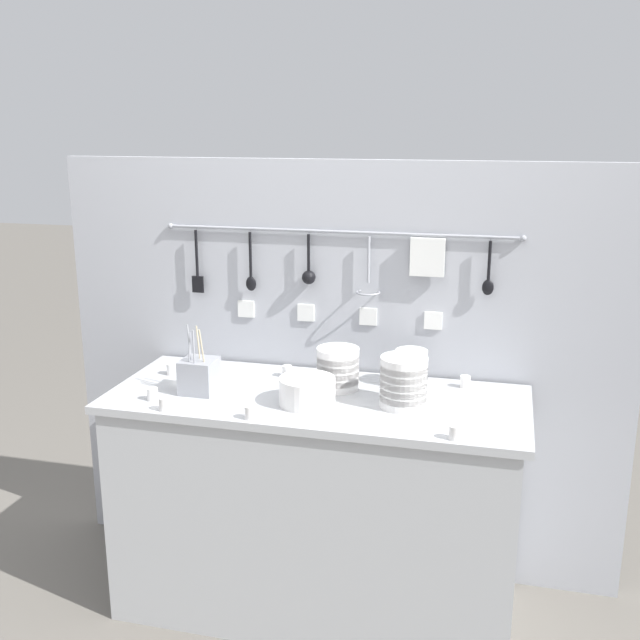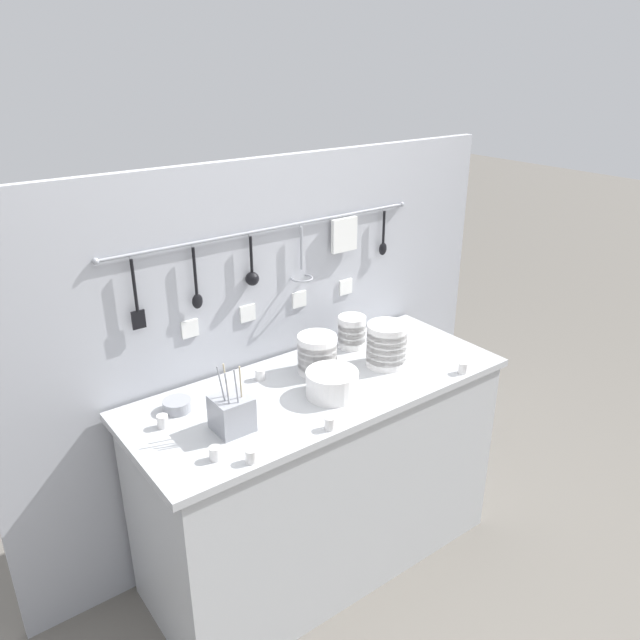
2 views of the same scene
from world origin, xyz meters
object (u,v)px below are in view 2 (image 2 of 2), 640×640
Objects in this scene: cup_mid_row at (260,374)px; cup_edge_far at (251,456)px; cutlery_caddy at (232,413)px; bowl_stack_tall_left at (352,332)px; cup_back_right at (163,421)px; cup_edge_near at (381,328)px; bowl_stack_short_front at (386,345)px; cup_centre at (215,453)px; plate_stack at (332,383)px; cup_beside_plates at (463,368)px; steel_mixing_bowl at (177,405)px; cup_by_caddy at (330,423)px; bowl_stack_back_corner at (317,354)px.

cup_mid_row and cup_edge_far have the same top height.
bowl_stack_tall_left is at bearing 19.30° from cutlery_caddy.
cup_back_right is (-0.46, -0.09, 0.00)m from cup_mid_row.
cup_mid_row is 0.70m from cup_edge_near.
cup_mid_row is (-0.50, 0.21, -0.07)m from bowl_stack_short_front.
plate_stack is at bearing 10.27° from cup_centre.
cup_beside_plates and cup_edge_near have the same top height.
bowl_stack_short_front is 0.23m from bowl_stack_tall_left.
plate_stack is at bearing -169.32° from bowl_stack_short_front.
cup_centre is at bearing -95.18° from steel_mixing_bowl.
cup_centre is at bearing -137.48° from cutlery_caddy.
cup_mid_row is 1.00× the size of cup_centre.
cup_edge_near reaches higher than steel_mixing_bowl.
plate_stack is 0.51m from cup_edge_far.
steel_mixing_bowl is 2.27× the size of cup_by_caddy.
cup_mid_row is at bearing 160.19° from bowl_stack_back_corner.
steel_mixing_bowl is at bearing 167.67° from bowl_stack_short_front.
cup_by_caddy is at bearing 0.00° from cup_edge_far.
bowl_stack_back_corner is 1.53× the size of steel_mixing_bowl.
cup_centre is at bearing -169.73° from plate_stack.
cutlery_caddy is (-0.50, -0.17, -0.01)m from bowl_stack_back_corner.
bowl_stack_back_corner reaches higher than plate_stack.
cup_beside_plates is 1.00× the size of cup_by_caddy.
cup_by_caddy and cup_edge_near have the same top height.
plate_stack is at bearing 161.29° from cup_beside_plates.
bowl_stack_tall_left is 0.44m from plate_stack.
cup_mid_row is at bearing -176.02° from cup_edge_near.
cutlery_caddy is 5.59× the size of cup_edge_far.
bowl_stack_back_corner is at bearing 34.47° from cup_edge_far.
cup_beside_plates is at bearing 0.00° from cup_by_caddy.
cup_by_caddy is 1.00× the size of cup_edge_far.
cup_by_caddy is 1.00× the size of cup_back_right.
cup_back_right is at bearing 111.55° from cup_edge_far.
cup_beside_plates is 1.22m from cup_back_right.
steel_mixing_bowl is at bearing 39.13° from cup_back_right.
cutlery_caddy is at bearing -137.08° from cup_mid_row.
cup_edge_near is at bearing 51.63° from bowl_stack_short_front.
bowl_stack_short_front is 3.97× the size of cup_by_caddy.
bowl_stack_short_front reaches higher than bowl_stack_back_corner.
cup_mid_row is 0.55m from cup_centre.
bowl_stack_tall_left is at bearing 40.56° from plate_stack.
cup_edge_near is at bearing 17.16° from cutlery_caddy.
bowl_stack_back_corner is at bearing 155.05° from bowl_stack_short_front.
plate_stack reaches higher than cup_beside_plates.
plate_stack is at bearing -16.32° from cup_back_right.
cup_beside_plates is (0.21, -0.47, -0.05)m from bowl_stack_tall_left.
cup_back_right is (-0.19, 0.16, -0.04)m from cutlery_caddy.
cup_by_caddy is 0.42m from cup_centre.
cutlery_caddy is 0.99m from cup_beside_plates.
cup_centre and cup_edge_far have the same top height.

